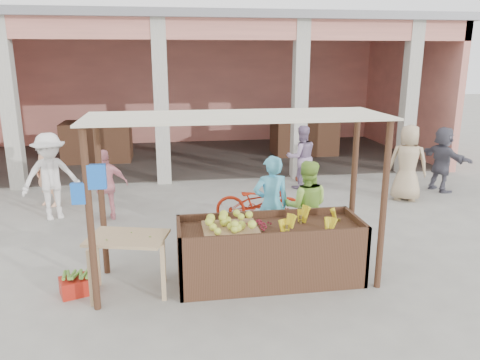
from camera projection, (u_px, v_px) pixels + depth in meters
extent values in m
plane|color=gray|center=(235.00, 282.00, 6.71)|extent=(60.00, 60.00, 0.00)
cube|color=#E78B79|center=(190.00, 87.00, 17.07)|extent=(14.00, 0.20, 4.00)
cube|color=#E78B79|center=(406.00, 91.00, 15.33)|extent=(0.20, 6.00, 4.00)
cube|color=#E78B79|center=(201.00, 29.00, 11.13)|extent=(14.00, 0.30, 0.50)
cube|color=gray|center=(193.00, 22.00, 13.76)|extent=(14.40, 6.40, 0.20)
cube|color=beige|center=(10.00, 106.00, 10.91)|extent=(0.35, 0.35, 4.00)
cube|color=beige|center=(161.00, 104.00, 11.43)|extent=(0.35, 0.35, 4.00)
cube|color=beige|center=(300.00, 101.00, 11.95)|extent=(0.35, 0.35, 4.00)
cube|color=beige|center=(409.00, 100.00, 12.40)|extent=(0.35, 0.35, 4.00)
cube|color=#4A2D1D|center=(97.00, 142.00, 14.22)|extent=(2.00, 1.20, 1.20)
cube|color=#4A2D1D|center=(304.00, 136.00, 15.19)|extent=(2.00, 1.20, 1.20)
cube|color=#4A2D1D|center=(270.00, 254.00, 6.68)|extent=(2.60, 0.95, 0.80)
cylinder|color=#4A2D1D|center=(90.00, 223.00, 5.70)|extent=(0.09, 0.09, 2.35)
cylinder|color=#4A2D1D|center=(383.00, 207.00, 6.26)|extent=(0.09, 0.09, 2.35)
cylinder|color=#4A2D1D|center=(101.00, 197.00, 6.70)|extent=(0.09, 0.09, 2.35)
cylinder|color=#4A2D1D|center=(353.00, 186.00, 7.27)|extent=(0.09, 0.09, 2.35)
cube|color=beige|center=(238.00, 116.00, 6.18)|extent=(4.00, 1.35, 0.03)
cube|color=blue|center=(97.00, 177.00, 5.57)|extent=(0.22, 0.08, 0.30)
cube|color=blue|center=(79.00, 193.00, 5.59)|extent=(0.18, 0.07, 0.26)
cube|color=#99744F|center=(230.00, 229.00, 6.44)|extent=(0.75, 0.65, 0.06)
ellipsoid|color=#EDE745|center=(230.00, 222.00, 6.41)|extent=(0.64, 0.56, 0.14)
ellipsoid|color=maroon|center=(258.00, 223.00, 6.52)|extent=(0.49, 0.40, 0.15)
cube|color=tan|center=(127.00, 238.00, 6.22)|extent=(1.15, 0.91, 0.04)
cube|color=tan|center=(91.00, 278.00, 5.98)|extent=(0.06, 0.06, 0.78)
cube|color=tan|center=(163.00, 273.00, 6.12)|extent=(0.06, 0.06, 0.78)
cube|color=tan|center=(97.00, 259.00, 6.53)|extent=(0.06, 0.06, 0.78)
cube|color=tan|center=(163.00, 255.00, 6.66)|extent=(0.06, 0.06, 0.78)
cube|color=#AC1E12|center=(78.00, 286.00, 6.36)|extent=(0.53, 0.46, 0.23)
ellipsoid|color=maroon|center=(297.00, 171.00, 11.96)|extent=(0.42, 0.42, 0.57)
ellipsoid|color=maroon|center=(310.00, 170.00, 12.06)|extent=(0.42, 0.42, 0.57)
imported|color=#53C2E8|center=(271.00, 202.00, 7.53)|extent=(0.66, 0.49, 1.73)
imported|color=#A3DA51|center=(306.00, 204.00, 7.59)|extent=(0.86, 0.63, 1.61)
imported|color=#9D1E0B|center=(259.00, 202.00, 8.89)|extent=(0.96, 1.82, 0.91)
imported|color=white|center=(51.00, 173.00, 9.09)|extent=(1.33, 1.01, 1.85)
imported|color=pink|center=(106.00, 183.00, 9.07)|extent=(0.95, 0.62, 1.50)
imported|color=tan|center=(408.00, 159.00, 10.27)|extent=(1.07, 0.92, 1.88)
imported|color=#555362|center=(442.00, 157.00, 11.02)|extent=(0.95, 1.61, 1.63)
imported|color=#F9B186|center=(47.00, 170.00, 9.93)|extent=(0.73, 0.67, 1.57)
imported|color=#997FA6|center=(301.00, 154.00, 11.25)|extent=(0.85, 0.52, 1.68)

